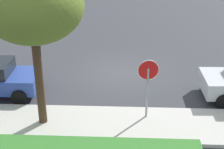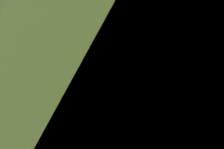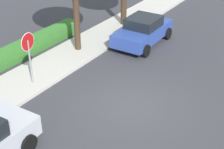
% 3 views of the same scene
% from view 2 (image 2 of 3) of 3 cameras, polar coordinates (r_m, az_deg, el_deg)
% --- Properties ---
extents(ground_plane, '(60.00, 60.00, 0.00)m').
position_cam_2_polar(ground_plane, '(12.78, 6.46, -5.73)').
color(ground_plane, '#38383D').
extents(sidewalk_curb, '(32.00, 2.34, 0.14)m').
position_cam_2_polar(sidewalk_curb, '(11.06, -13.99, -11.23)').
color(sidewalk_curb, beige).
rests_on(sidewalk_curb, ground_plane).
extents(stop_sign, '(0.77, 0.10, 2.43)m').
position_cam_2_polar(stop_sign, '(9.47, -10.27, -5.88)').
color(stop_sign, gray).
rests_on(stop_sign, ground_plane).
extents(parked_car_blue, '(3.92, 2.02, 1.48)m').
position_cam_2_polar(parked_car_blue, '(15.92, -11.89, 3.13)').
color(parked_car_blue, '#2D479E').
rests_on(parked_car_blue, ground_plane).
extents(street_tree_near_corner, '(4.76, 4.76, 7.30)m').
position_cam_2_polar(street_tree_near_corner, '(2.46, 32.37, -17.74)').
color(street_tree_near_corner, brown).
rests_on(street_tree_near_corner, ground_plane).
extents(street_tree_mid_block, '(3.35, 3.35, 6.49)m').
position_cam_2_polar(street_tree_mid_block, '(15.99, -23.22, 16.97)').
color(street_tree_mid_block, '#422D1E').
rests_on(street_tree_mid_block, ground_plane).
extents(street_tree_far, '(3.23, 3.23, 5.69)m').
position_cam_2_polar(street_tree_far, '(11.88, -20.42, 13.49)').
color(street_tree_far, '#422D1E').
rests_on(street_tree_far, ground_plane).
extents(front_yard_hedge, '(7.58, 0.91, 0.65)m').
position_cam_2_polar(front_yard_hedge, '(11.74, -25.60, -9.37)').
color(front_yard_hedge, '#387A2D').
rests_on(front_yard_hedge, ground_plane).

